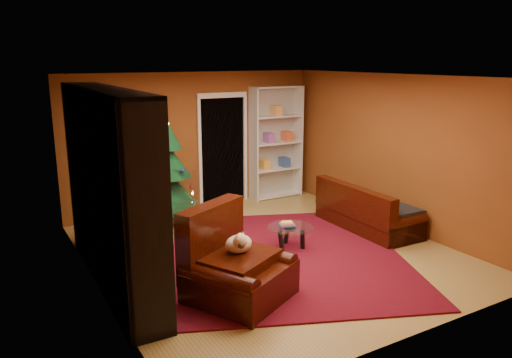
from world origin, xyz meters
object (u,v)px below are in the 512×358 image
gift_box_teal (125,231)px  acrylic_chair (184,204)px  rug (286,255)px  gift_box_red (157,218)px  sofa (369,206)px  coffee_table (290,237)px  gift_box_green (192,224)px  christmas_tree (166,168)px  white_bookshelf (276,143)px  armchair (240,263)px  media_unit (110,189)px  dog (239,244)px

gift_box_teal → acrylic_chair: bearing=-1.5°
rug → gift_box_red: size_ratio=17.64×
sofa → acrylic_chair: acrylic_chair is taller
gift_box_teal → coffee_table: 2.65m
gift_box_green → gift_box_red: 0.78m
christmas_tree → white_bookshelf: size_ratio=0.86×
armchair → sofa: 3.32m
rug → gift_box_green: gift_box_green is taller
gift_box_green → armchair: size_ratio=0.22×
gift_box_teal → gift_box_green: gift_box_teal is taller
rug → media_unit: 2.74m
media_unit → acrylic_chair: (1.55, 1.42, -0.80)m
acrylic_chair → rug: bearing=-40.6°
armchair → dog: bearing=45.0°
white_bookshelf → media_unit: bearing=-148.2°
gift_box_teal → gift_box_green: 1.09m
christmas_tree → media_unit: bearing=-126.4°
gift_box_red → armchair: armchair is taller
rug → christmas_tree: christmas_tree is taller
christmas_tree → sofa: 3.56m
gift_box_green → gift_box_red: bearing=118.6°
armchair → dog: (0.02, 0.07, 0.22)m
dog → sofa: 3.29m
coffee_table → acrylic_chair: 1.95m
christmas_tree → dog: bearing=-94.9°
armchair → acrylic_chair: bearing=55.2°
media_unit → gift_box_green: 2.35m
white_bookshelf → dog: white_bookshelf is taller
coffee_table → armchair: bearing=-144.1°
armchair → dog: 0.23m
media_unit → coffee_table: 2.83m
christmas_tree → gift_box_teal: bearing=-149.6°
media_unit → christmas_tree: (1.47, 1.99, -0.27)m
dog → acrylic_chair: 2.62m
christmas_tree → acrylic_chair: christmas_tree is taller
rug → acrylic_chair: size_ratio=4.24×
coffee_table → white_bookshelf: bearing=61.8°
armchair → sofa: (3.12, 1.15, -0.06)m
media_unit → acrylic_chair: media_unit is taller
armchair → coffee_table: size_ratio=1.66×
white_bookshelf → acrylic_chair: white_bookshelf is taller
gift_box_red → armchair: bearing=-91.2°
gift_box_teal → christmas_tree: bearing=30.4°
rug → gift_box_red: 2.64m
gift_box_green → gift_box_teal: bearing=171.0°
christmas_tree → sofa: (2.83, -2.08, -0.58)m
gift_box_teal → acrylic_chair: (1.01, -0.03, 0.30)m
christmas_tree → coffee_table: 2.59m
dog → coffee_table: (1.42, 0.97, -0.50)m
rug → gift_box_green: size_ratio=14.97×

